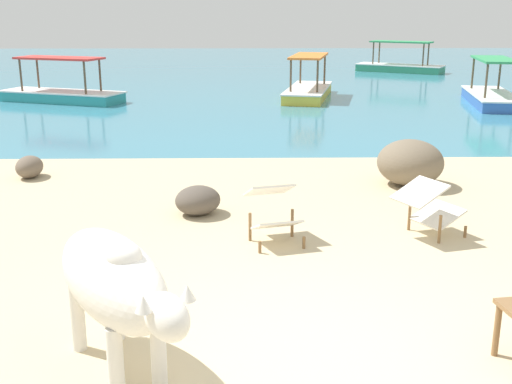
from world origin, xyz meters
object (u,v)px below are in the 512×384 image
object	(u,v)px
cow	(115,282)
deck_chair_near	(273,209)
boat_teal	(62,92)
deck_chair_far	(429,205)
boat_yellow	(308,89)
boat_blue	(492,95)
boat_green	(400,65)

from	to	relation	value
cow	deck_chair_near	distance (m)	3.09
deck_chair_near	boat_teal	size ratio (longest dim) A/B	0.23
cow	deck_chair_far	world-z (taller)	cow
deck_chair_far	boat_yellow	world-z (taller)	boat_yellow
boat_yellow	deck_chair_far	bearing A→B (deg)	-166.61
boat_yellow	boat_teal	bearing A→B (deg)	107.86
boat_blue	deck_chair_near	bearing A→B (deg)	158.62
boat_yellow	boat_blue	xyz separation A→B (m)	(5.09, -1.43, 0.00)
cow	boat_green	size ratio (longest dim) A/B	0.50
boat_green	boat_blue	size ratio (longest dim) A/B	0.98
cow	boat_yellow	xyz separation A→B (m)	(2.90, 15.26, -0.48)
boat_teal	boat_blue	world-z (taller)	same
deck_chair_near	boat_green	bearing A→B (deg)	148.15
cow	boat_green	xyz separation A→B (m)	(7.62, 23.38, -0.48)
boat_yellow	boat_green	world-z (taller)	same
deck_chair_near	deck_chair_far	distance (m)	1.86
deck_chair_near	boat_yellow	bearing A→B (deg)	157.85
boat_green	boat_yellow	bearing A→B (deg)	-89.36
cow	boat_blue	distance (m)	15.98
cow	boat_teal	size ratio (longest dim) A/B	0.49
deck_chair_far	boat_blue	distance (m)	11.96
deck_chair_near	boat_teal	world-z (taller)	boat_teal
deck_chair_near	cow	bearing A→B (deg)	-39.10
cow	deck_chair_near	xyz separation A→B (m)	(1.27, 2.80, -0.34)
cow	boat_green	distance (m)	24.59
deck_chair_near	boat_green	xyz separation A→B (m)	(6.35, 20.58, -0.13)
deck_chair_near	boat_yellow	size ratio (longest dim) A/B	0.23
boat_blue	deck_chair_far	bearing A→B (deg)	165.96
deck_chair_far	boat_blue	xyz separation A→B (m)	(4.86, 10.92, -0.13)
boat_teal	boat_green	bearing A→B (deg)	-123.32
boat_teal	deck_chair_near	bearing A→B (deg)	135.98
deck_chair_far	boat_teal	distance (m)	13.85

